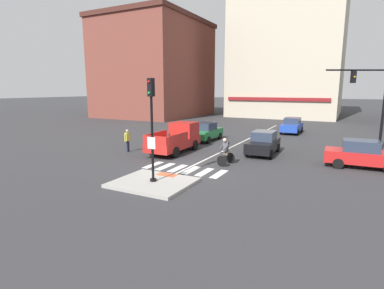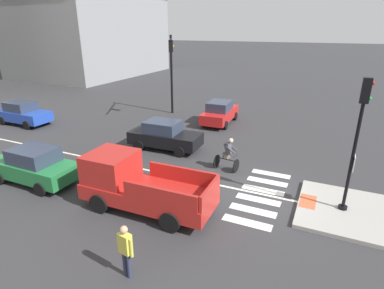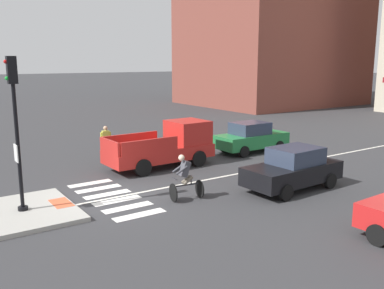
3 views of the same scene
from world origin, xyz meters
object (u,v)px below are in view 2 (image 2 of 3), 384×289
(cyclist, at_px, (228,154))
(car_black_eastbound_mid, at_px, (165,135))
(traffic_light_mast, at_px, (171,65))
(pedestrian_at_curb_left, at_px, (125,248))
(car_blue_eastbound_distant, at_px, (23,113))
(pickup_truck_red_westbound_near, at_px, (137,184))
(signal_pole, at_px, (357,135))
(car_green_westbound_far, at_px, (34,165))
(car_red_cross_right, at_px, (220,113))

(cyclist, bearing_deg, car_black_eastbound_mid, 73.63)
(traffic_light_mast, relative_size, pedestrian_at_curb_left, 3.64)
(traffic_light_mast, relative_size, car_blue_eastbound_distant, 1.48)
(traffic_light_mast, xyz_separation_m, pickup_truck_red_westbound_near, (-12.47, -5.11, -2.99))
(signal_pole, xyz_separation_m, cyclist, (1.74, 5.18, -2.23))
(pedestrian_at_curb_left, bearing_deg, car_blue_eastbound_distant, 59.77)
(signal_pole, xyz_separation_m, car_black_eastbound_mid, (2.97, 9.38, -2.29))
(signal_pole, bearing_deg, car_blue_eastbound_distant, 81.92)
(pickup_truck_red_westbound_near, bearing_deg, traffic_light_mast, 22.30)
(signal_pole, height_order, car_black_eastbound_mid, signal_pole)
(car_black_eastbound_mid, bearing_deg, cyclist, -106.37)
(car_green_westbound_far, bearing_deg, car_blue_eastbound_distant, 54.21)
(traffic_light_mast, bearing_deg, car_green_westbound_far, 178.79)
(car_blue_eastbound_distant, height_order, pedestrian_at_curb_left, pedestrian_at_curb_left)
(car_blue_eastbound_distant, xyz_separation_m, pedestrian_at_curb_left, (-9.09, -15.59, 0.17))
(car_black_eastbound_mid, height_order, car_blue_eastbound_distant, same)
(car_black_eastbound_mid, xyz_separation_m, car_red_cross_right, (6.11, -1.14, 0.00))
(car_green_westbound_far, distance_m, car_black_eastbound_mid, 6.88)
(signal_pole, relative_size, car_green_westbound_far, 1.20)
(traffic_light_mast, relative_size, cyclist, 3.62)
(car_red_cross_right, relative_size, car_blue_eastbound_distant, 1.01)
(signal_pole, height_order, pickup_truck_red_westbound_near, signal_pole)
(car_red_cross_right, xyz_separation_m, pickup_truck_red_westbound_near, (-11.99, -0.95, 0.17))
(pickup_truck_red_westbound_near, bearing_deg, car_black_eastbound_mid, 19.61)
(traffic_light_mast, bearing_deg, car_blue_eastbound_distant, 127.06)
(car_green_westbound_far, bearing_deg, pickup_truck_red_westbound_near, -88.26)
(pickup_truck_red_westbound_near, distance_m, pedestrian_at_curb_left, 3.65)
(pedestrian_at_curb_left, bearing_deg, car_green_westbound_far, 67.19)
(signal_pole, bearing_deg, car_red_cross_right, 42.22)
(cyclist, relative_size, pedestrian_at_curb_left, 1.01)
(car_green_westbound_far, xyz_separation_m, car_black_eastbound_mid, (6.05, -3.28, 0.00))
(pickup_truck_red_westbound_near, xyz_separation_m, cyclist, (4.65, -2.11, -0.11))
(cyclist, bearing_deg, pickup_truck_red_westbound_near, 155.60)
(traffic_light_mast, relative_size, car_black_eastbound_mid, 1.46)
(car_green_westbound_far, relative_size, car_black_eastbound_mid, 0.99)
(traffic_light_mast, bearing_deg, cyclist, -137.27)
(car_green_westbound_far, bearing_deg, signal_pole, -76.35)
(car_black_eastbound_mid, height_order, car_red_cross_right, same)
(signal_pole, xyz_separation_m, car_blue_eastbound_distant, (3.00, 21.09, -2.29))
(traffic_light_mast, height_order, pickup_truck_red_westbound_near, traffic_light_mast)
(traffic_light_mast, distance_m, pickup_truck_red_westbound_near, 13.80)
(car_blue_eastbound_distant, relative_size, pedestrian_at_curb_left, 2.46)
(car_red_cross_right, height_order, car_blue_eastbound_distant, same)
(car_green_westbound_far, xyz_separation_m, pickup_truck_red_westbound_near, (0.16, -5.38, 0.17))
(pedestrian_at_curb_left, bearing_deg, signal_pole, -42.07)
(signal_pole, bearing_deg, car_black_eastbound_mid, 72.42)
(traffic_light_mast, distance_m, car_black_eastbound_mid, 7.90)
(car_green_westbound_far, height_order, car_red_cross_right, same)
(traffic_light_mast, relative_size, car_red_cross_right, 1.46)
(cyclist, bearing_deg, pedestrian_at_curb_left, 177.65)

